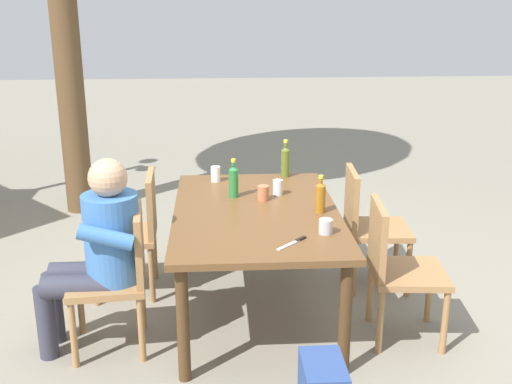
{
  "coord_description": "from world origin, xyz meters",
  "views": [
    {
      "loc": [
        -3.74,
        0.24,
        2.06
      ],
      "look_at": [
        0.0,
        0.0,
        0.85
      ],
      "focal_mm": 43.72,
      "sensor_mm": 36.0,
      "label": 1
    }
  ],
  "objects_px": {
    "cup_white": "(216,174)",
    "table_knife": "(294,242)",
    "person_in_white_shirt": "(99,247)",
    "bottle_amber": "(320,197)",
    "chair_near_left": "(396,264)",
    "chair_far_left": "(120,272)",
    "backpack_by_near_side": "(215,214)",
    "cup_steel": "(326,226)",
    "dining_table": "(256,222)",
    "cup_terracotta": "(263,193)",
    "cup_glass": "(278,187)",
    "chair_near_right": "(367,222)",
    "bottle_olive": "(285,161)",
    "bottle_green": "(234,181)",
    "chair_far_right": "(135,227)"
  },
  "relations": [
    {
      "from": "cup_white",
      "to": "table_knife",
      "type": "bearing_deg",
      "value": -160.48
    },
    {
      "from": "person_in_white_shirt",
      "to": "bottle_amber",
      "type": "distance_m",
      "value": 1.38
    },
    {
      "from": "chair_near_left",
      "to": "table_knife",
      "type": "height_order",
      "value": "chair_near_left"
    },
    {
      "from": "chair_near_left",
      "to": "person_in_white_shirt",
      "type": "height_order",
      "value": "person_in_white_shirt"
    },
    {
      "from": "chair_far_left",
      "to": "backpack_by_near_side",
      "type": "relative_size",
      "value": 2.26
    },
    {
      "from": "chair_far_left",
      "to": "cup_steel",
      "type": "xyz_separation_m",
      "value": [
        -0.07,
        -1.2,
        0.28
      ]
    },
    {
      "from": "dining_table",
      "to": "cup_terracotta",
      "type": "distance_m",
      "value": 0.24
    },
    {
      "from": "chair_far_left",
      "to": "cup_glass",
      "type": "xyz_separation_m",
      "value": [
        0.66,
        -0.99,
        0.29
      ]
    },
    {
      "from": "chair_near_right",
      "to": "person_in_white_shirt",
      "type": "distance_m",
      "value": 1.91
    },
    {
      "from": "cup_white",
      "to": "chair_far_left",
      "type": "bearing_deg",
      "value": 150.65
    },
    {
      "from": "chair_near_left",
      "to": "cup_white",
      "type": "distance_m",
      "value": 1.51
    },
    {
      "from": "cup_steel",
      "to": "chair_near_right",
      "type": "bearing_deg",
      "value": -29.12
    },
    {
      "from": "cup_glass",
      "to": "table_knife",
      "type": "bearing_deg",
      "value": -179.58
    },
    {
      "from": "bottle_amber",
      "to": "bottle_olive",
      "type": "bearing_deg",
      "value": 9.28
    },
    {
      "from": "chair_near_left",
      "to": "bottle_olive",
      "type": "height_order",
      "value": "bottle_olive"
    },
    {
      "from": "cup_steel",
      "to": "table_knife",
      "type": "relative_size",
      "value": 0.46
    },
    {
      "from": "table_knife",
      "to": "dining_table",
      "type": "bearing_deg",
      "value": 17.25
    },
    {
      "from": "chair_far_left",
      "to": "table_knife",
      "type": "xyz_separation_m",
      "value": [
        -0.2,
        -1.0,
        0.25
      ]
    },
    {
      "from": "chair_far_left",
      "to": "bottle_olive",
      "type": "relative_size",
      "value": 3.07
    },
    {
      "from": "bottle_amber",
      "to": "chair_far_left",
      "type": "bearing_deg",
      "value": 103.3
    },
    {
      "from": "chair_near_left",
      "to": "cup_steel",
      "type": "relative_size",
      "value": 10.15
    },
    {
      "from": "backpack_by_near_side",
      "to": "bottle_green",
      "type": "bearing_deg",
      "value": -173.32
    },
    {
      "from": "chair_far_right",
      "to": "cup_steel",
      "type": "relative_size",
      "value": 10.15
    },
    {
      "from": "bottle_olive",
      "to": "bottle_amber",
      "type": "height_order",
      "value": "bottle_olive"
    },
    {
      "from": "chair_near_left",
      "to": "cup_steel",
      "type": "distance_m",
      "value": 0.54
    },
    {
      "from": "chair_far_right",
      "to": "cup_steel",
      "type": "distance_m",
      "value": 1.47
    },
    {
      "from": "bottle_amber",
      "to": "cup_glass",
      "type": "distance_m",
      "value": 0.44
    },
    {
      "from": "bottle_amber",
      "to": "cup_terracotta",
      "type": "relative_size",
      "value": 2.45
    },
    {
      "from": "bottle_olive",
      "to": "cup_steel",
      "type": "relative_size",
      "value": 3.31
    },
    {
      "from": "chair_far_left",
      "to": "cup_white",
      "type": "relative_size",
      "value": 7.76
    },
    {
      "from": "cup_steel",
      "to": "cup_glass",
      "type": "relative_size",
      "value": 0.81
    },
    {
      "from": "bottle_green",
      "to": "chair_far_right",
      "type": "bearing_deg",
      "value": 81.88
    },
    {
      "from": "chair_near_left",
      "to": "cup_white",
      "type": "relative_size",
      "value": 7.76
    },
    {
      "from": "backpack_by_near_side",
      "to": "bottle_olive",
      "type": "bearing_deg",
      "value": -142.42
    },
    {
      "from": "person_in_white_shirt",
      "to": "bottle_green",
      "type": "distance_m",
      "value": 1.04
    },
    {
      "from": "cup_steel",
      "to": "cup_white",
      "type": "relative_size",
      "value": 0.77
    },
    {
      "from": "chair_far_left",
      "to": "cup_steel",
      "type": "relative_size",
      "value": 10.15
    },
    {
      "from": "cup_terracotta",
      "to": "table_knife",
      "type": "bearing_deg",
      "value": -171.38
    },
    {
      "from": "person_in_white_shirt",
      "to": "cup_glass",
      "type": "distance_m",
      "value": 1.29
    },
    {
      "from": "chair_far_right",
      "to": "backpack_by_near_side",
      "type": "bearing_deg",
      "value": -27.39
    },
    {
      "from": "cup_terracotta",
      "to": "backpack_by_near_side",
      "type": "bearing_deg",
      "value": 14.85
    },
    {
      "from": "cup_terracotta",
      "to": "cup_steel",
      "type": "bearing_deg",
      "value": -153.4
    },
    {
      "from": "bottle_green",
      "to": "bottle_amber",
      "type": "bearing_deg",
      "value": -122.85
    },
    {
      "from": "cup_steel",
      "to": "cup_terracotta",
      "type": "bearing_deg",
      "value": 26.6
    },
    {
      "from": "chair_far_left",
      "to": "table_knife",
      "type": "bearing_deg",
      "value": -101.49
    },
    {
      "from": "chair_far_right",
      "to": "bottle_olive",
      "type": "height_order",
      "value": "bottle_olive"
    },
    {
      "from": "cup_steel",
      "to": "bottle_amber",
      "type": "bearing_deg",
      "value": -4.28
    },
    {
      "from": "cup_steel",
      "to": "table_knife",
      "type": "height_order",
      "value": "cup_steel"
    },
    {
      "from": "chair_far_right",
      "to": "chair_near_right",
      "type": "bearing_deg",
      "value": -89.94
    },
    {
      "from": "bottle_green",
      "to": "cup_steel",
      "type": "bearing_deg",
      "value": -144.32
    }
  ]
}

